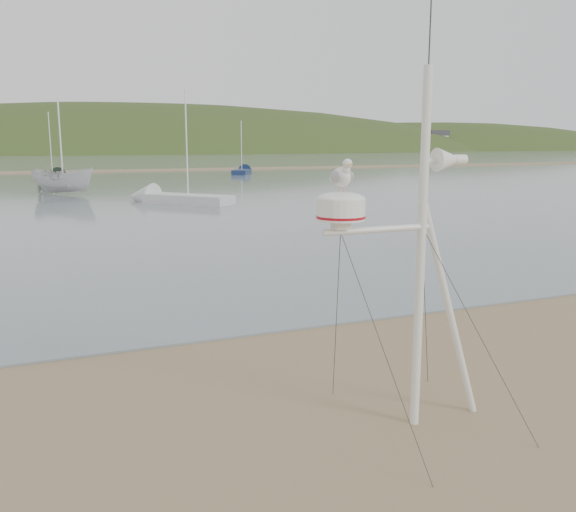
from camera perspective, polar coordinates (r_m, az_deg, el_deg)
name	(u,v)px	position (r m, az deg, el deg)	size (l,w,h in m)	color
ground	(148,473)	(7.08, -12.93, -19.19)	(560.00, 560.00, 0.00)	olive
water	(37,159)	(138.14, -22.46, 8.38)	(560.00, 256.00, 0.04)	slate
sandbar	(42,172)	(76.18, -22.07, 7.27)	(560.00, 7.00, 0.07)	olive
hill_ridge	(91,204)	(242.99, -17.96, 4.62)	(620.00, 180.00, 80.00)	#2A3C18
far_cottages	(44,140)	(202.14, -21.83, 10.01)	(294.40, 6.30, 8.00)	beige
mast_rig	(416,328)	(7.59, 11.89, -6.57)	(2.34, 2.50, 5.29)	white
boat_white	(62,159)	(43.68, -20.42, 8.52)	(1.78, 1.82, 4.72)	silver
sailboat_dark_mid	(57,176)	(63.07, -20.83, 7.03)	(3.21, 6.99, 6.75)	black
sailboat_white_near	(162,198)	(36.49, -11.68, 5.38)	(5.89, 6.31, 6.91)	silver
sailboat_blue_far	(244,171)	(69.17, -4.14, 7.94)	(4.22, 6.24, 6.23)	#16264E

